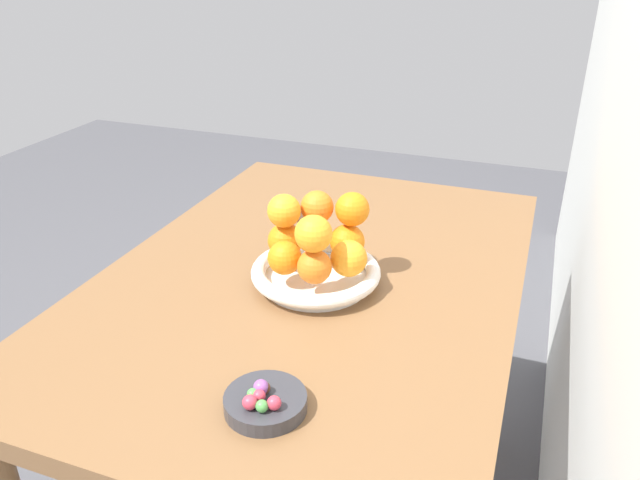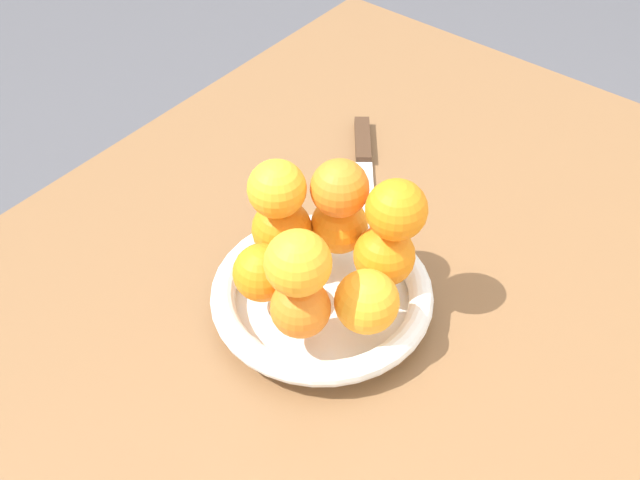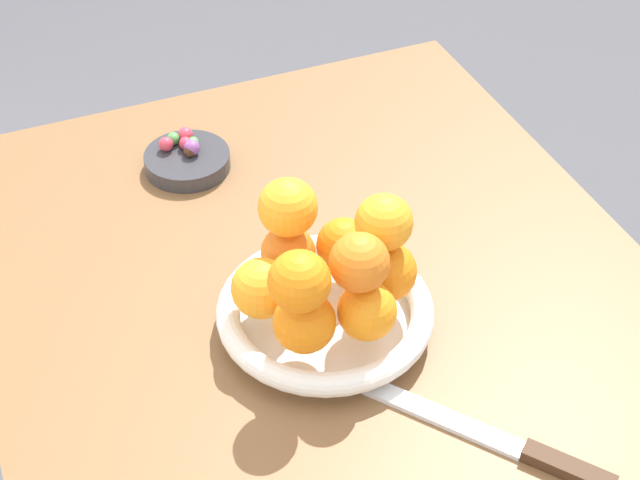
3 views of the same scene
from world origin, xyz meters
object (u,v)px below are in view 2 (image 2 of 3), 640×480
(fruit_bowl, at_px, (322,297))
(orange_1, at_px, (300,308))
(knife, at_px, (364,171))
(orange_8, at_px, (397,210))
(orange_4, at_px, (341,226))
(orange_7, at_px, (277,189))
(orange_3, at_px, (384,256))
(orange_2, at_px, (367,302))
(orange_6, at_px, (340,188))
(orange_0, at_px, (262,273))
(orange_5, at_px, (282,229))
(orange_9, at_px, (298,263))
(dining_table, at_px, (328,330))

(fruit_bowl, xyz_separation_m, orange_1, (0.06, 0.02, 0.05))
(knife, bearing_deg, orange_8, 43.21)
(orange_4, bearing_deg, orange_7, -39.67)
(orange_8, bearing_deg, fruit_bowl, -42.56)
(orange_3, height_order, orange_7, orange_7)
(orange_1, xyz_separation_m, orange_4, (-0.12, -0.04, 0.00))
(orange_2, bearing_deg, orange_6, -126.95)
(orange_3, height_order, orange_4, orange_3)
(orange_0, bearing_deg, orange_3, 138.61)
(orange_3, bearing_deg, orange_7, -67.64)
(orange_2, relative_size, orange_6, 1.06)
(orange_4, relative_size, orange_8, 1.00)
(orange_7, bearing_deg, orange_1, 52.14)
(orange_6, bearing_deg, knife, -152.70)
(orange_3, bearing_deg, orange_5, -71.69)
(orange_2, height_order, orange_5, same)
(orange_2, xyz_separation_m, orange_8, (-0.07, -0.02, 0.06))
(orange_1, xyz_separation_m, orange_2, (-0.04, 0.05, 0.00))
(orange_5, distance_m, orange_8, 0.14)
(fruit_bowl, bearing_deg, orange_4, -161.39)
(orange_6, bearing_deg, orange_4, -158.16)
(knife, bearing_deg, orange_9, 23.68)
(fruit_bowl, distance_m, orange_8, 0.14)
(orange_6, height_order, knife, orange_6)
(dining_table, relative_size, orange_7, 18.10)
(orange_0, xyz_separation_m, orange_9, (0.01, 0.06, 0.06))
(dining_table, relative_size, orange_9, 17.23)
(fruit_bowl, bearing_deg, orange_7, -95.02)
(orange_0, xyz_separation_m, orange_5, (-0.06, -0.02, 0.00))
(orange_4, height_order, orange_8, orange_8)
(dining_table, bearing_deg, orange_5, -58.25)
(orange_1, distance_m, orange_5, 0.11)
(orange_3, relative_size, orange_5, 0.99)
(orange_1, height_order, orange_4, orange_4)
(orange_4, distance_m, orange_6, 0.06)
(orange_3, bearing_deg, orange_6, -89.49)
(orange_9, height_order, knife, orange_9)
(orange_0, bearing_deg, orange_4, 168.32)
(orange_1, relative_size, orange_7, 0.99)
(orange_4, height_order, orange_6, orange_6)
(orange_1, height_order, orange_7, orange_7)
(orange_6, distance_m, orange_9, 0.11)
(orange_2, bearing_deg, orange_8, -166.10)
(orange_1, height_order, orange_6, orange_6)
(orange_8, distance_m, orange_9, 0.12)
(fruit_bowl, distance_m, orange_9, 0.13)
(orange_8, bearing_deg, orange_1, -14.96)
(dining_table, relative_size, orange_6, 18.06)
(orange_9, bearing_deg, orange_1, 110.84)
(orange_5, height_order, orange_7, orange_7)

